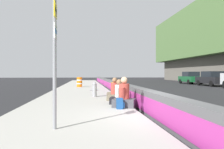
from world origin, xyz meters
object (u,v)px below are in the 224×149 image
Objects in this scene: seated_person_middle at (119,96)px; parked_car_far at (190,78)px; fire_hydrant at (94,89)px; seated_person_rear at (115,93)px; construction_barrel at (79,82)px; seated_person_far at (114,92)px; parked_car_midline at (212,79)px; route_sign_post at (55,40)px; backpack at (120,104)px; seated_person_foreground at (124,98)px.

parked_car_far reaches higher than seated_person_middle.
fire_hydrant is 0.20× the size of parked_car_far.
construction_barrel is (11.95, 2.03, 0.13)m from seated_person_rear.
fire_hydrant is at bearing 52.14° from seated_person_far.
parked_car_midline is (12.95, -14.05, 0.27)m from fire_hydrant.
parked_car_far is (26.56, -15.28, -1.37)m from route_sign_post.
parked_car_midline is at bearing -36.28° from route_sign_post.
seated_person_rear is 1.18× the size of construction_barrel.
seated_person_rear is at bearing 138.50° from parked_car_midline.
seated_person_far is at bearing -168.84° from construction_barrel.
construction_barrel is at bearing 8.72° from seated_person_middle.
construction_barrel reaches higher than backpack.
route_sign_post is at bearing 147.85° from seated_person_foreground.
seated_person_middle is at bearing -25.45° from route_sign_post.
parked_car_midline is at bearing -41.50° from seated_person_rear.
fire_hydrant is 0.83× the size of seated_person_middle.
parked_car_far is (22.03, -13.13, 0.39)m from seated_person_middle.
fire_hydrant is 0.81× the size of seated_person_far.
seated_person_middle is at bearing 177.88° from seated_person_far.
fire_hydrant is at bearing 15.92° from seated_person_middle.
fire_hydrant is 0.19× the size of parked_car_midline.
route_sign_post reaches higher than backpack.
construction_barrel is at bearing 8.35° from seated_person_foreground.
route_sign_post reaches higher than seated_person_middle.
seated_person_rear is (5.95, -2.13, -1.74)m from route_sign_post.
seated_person_rear is (-1.89, -0.92, -0.10)m from fire_hydrant.
route_sign_post is at bearing 150.08° from parked_car_far.
seated_person_foreground is 26.49m from parked_car_far.
route_sign_post is 8.10m from fire_hydrant.
seated_person_middle is 2.51m from seated_person_far.
construction_barrel is 17.48m from parked_car_far.
parked_car_midline reaches higher than seated_person_far.
seated_person_rear is 1.09m from seated_person_far.
route_sign_post is at bearing 171.23° from fire_hydrant.
seated_person_foreground is 1.06× the size of seated_person_rear.
backpack is at bearing -172.78° from construction_barrel.
fire_hydrant is 0.79× the size of seated_person_rear.
backpack is at bearing 143.14° from parked_car_midline.
seated_person_rear is (2.43, 0.08, -0.02)m from seated_person_foreground.
fire_hydrant is 0.75× the size of seated_person_foreground.
seated_person_far is 1.15× the size of construction_barrel.
seated_person_foreground is 1.01m from seated_person_middle.
parked_car_far reaches higher than backpack.
route_sign_post reaches higher than fire_hydrant.
seated_person_foreground is 0.53m from backpack.
seated_person_far is 18.94m from parked_car_midline.
seated_person_far is 0.24× the size of parked_car_midline.
seated_person_middle is 0.23× the size of parked_car_midline.
seated_person_middle is at bearing -6.76° from backpack.
seated_person_foreground is at bearing -176.65° from seated_person_middle.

